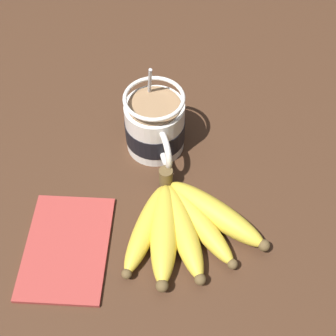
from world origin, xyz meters
TOP-DOWN VIEW (x-y plane):
  - table at (0.00, 0.00)cm, footprint 106.51×106.51cm
  - coffee_mug at (-2.53, 2.50)cm, footprint 13.35×9.13cm
  - banana_bunch at (13.49, 2.15)cm, footprint 17.61×21.01cm
  - napkin at (11.74, -13.69)cm, footprint 18.61×15.66cm

SIDE VIEW (x-z plane):
  - table at x=0.00cm, z-range 0.00..2.65cm
  - napkin at x=11.74cm, z-range 2.65..3.25cm
  - banana_bunch at x=13.49cm, z-range 2.32..6.42cm
  - coffee_mug at x=-2.53cm, z-range 0.03..14.22cm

